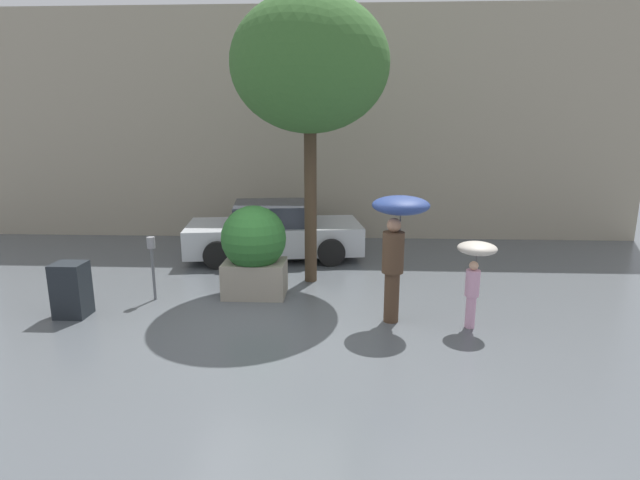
% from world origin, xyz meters
% --- Properties ---
extents(ground_plane, '(40.00, 40.00, 0.00)m').
position_xyz_m(ground_plane, '(0.00, 0.00, 0.00)').
color(ground_plane, '#51565B').
extents(building_facade, '(18.00, 0.30, 6.00)m').
position_xyz_m(building_facade, '(0.00, 6.50, 3.00)').
color(building_facade, '#9E937F').
rests_on(building_facade, ground).
extents(planter_box, '(1.17, 1.17, 1.66)m').
position_xyz_m(planter_box, '(-0.41, 1.58, 0.88)').
color(planter_box, gray).
rests_on(planter_box, ground).
extents(person_adult, '(0.89, 0.89, 2.00)m').
position_xyz_m(person_adult, '(2.04, 0.52, 1.51)').
color(person_adult, '#473323').
rests_on(person_adult, ground).
extents(person_child, '(0.59, 0.59, 1.34)m').
position_xyz_m(person_child, '(3.20, 0.32, 1.02)').
color(person_child, '#D199B7').
rests_on(person_child, ground).
extents(parked_car_near, '(4.21, 2.46, 1.28)m').
position_xyz_m(parked_car_near, '(-0.43, 4.31, 0.59)').
color(parked_car_near, '#B7BCC1').
rests_on(parked_car_near, ground).
extents(street_tree, '(2.92, 2.92, 5.37)m').
position_xyz_m(street_tree, '(0.55, 2.49, 4.11)').
color(street_tree, '#423323').
rests_on(street_tree, ground).
extents(parking_meter, '(0.14, 0.14, 1.15)m').
position_xyz_m(parking_meter, '(-2.17, 1.25, 0.83)').
color(parking_meter, '#595B60').
rests_on(parking_meter, ground).
extents(newspaper_box, '(0.50, 0.44, 0.90)m').
position_xyz_m(newspaper_box, '(-3.21, 0.42, 0.45)').
color(newspaper_box, '#1E2328').
rests_on(newspaper_box, ground).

